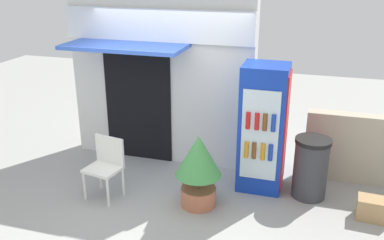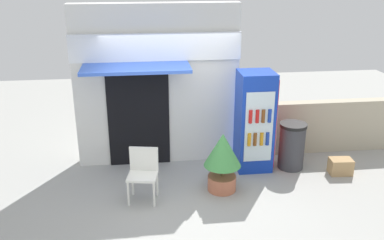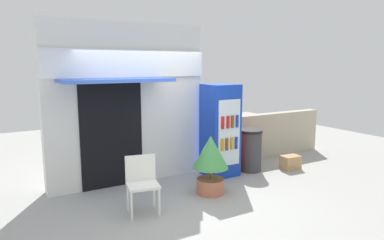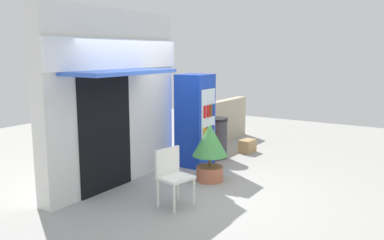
% 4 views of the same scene
% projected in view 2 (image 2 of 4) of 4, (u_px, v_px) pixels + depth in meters
% --- Properties ---
extents(ground, '(16.00, 16.00, 0.00)m').
position_uv_depth(ground, '(178.00, 195.00, 7.12)').
color(ground, '#A3A39E').
extents(storefront_building, '(3.05, 1.11, 3.02)m').
position_uv_depth(storefront_building, '(156.00, 85.00, 7.87)').
color(storefront_building, silver).
rests_on(storefront_building, ground).
extents(drink_cooler, '(0.65, 0.66, 1.87)m').
position_uv_depth(drink_cooler, '(255.00, 121.00, 7.76)').
color(drink_cooler, '#1438B2').
rests_on(drink_cooler, ground).
extents(plastic_chair, '(0.54, 0.48, 0.87)m').
position_uv_depth(plastic_chair, '(143.00, 170.00, 6.85)').
color(plastic_chair, white).
rests_on(plastic_chair, ground).
extents(potted_plant_near_shop, '(0.63, 0.63, 1.04)m').
position_uv_depth(potted_plant_near_shop, '(223.00, 157.00, 7.07)').
color(potted_plant_near_shop, '#BC6B4C').
rests_on(potted_plant_near_shop, ground).
extents(trash_bin, '(0.50, 0.50, 0.89)m').
position_uv_depth(trash_bin, '(292.00, 146.00, 7.93)').
color(trash_bin, '#38383D').
rests_on(trash_bin, ground).
extents(stone_boundary_wall, '(2.82, 0.24, 1.07)m').
position_uv_depth(stone_boundary_wall, '(341.00, 125.00, 8.69)').
color(stone_boundary_wall, '#B7AD93').
rests_on(stone_boundary_wall, ground).
extents(cardboard_box, '(0.42, 0.30, 0.29)m').
position_uv_depth(cardboard_box, '(341.00, 166.00, 7.79)').
color(cardboard_box, tan).
rests_on(cardboard_box, ground).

